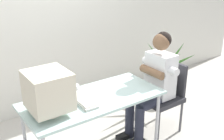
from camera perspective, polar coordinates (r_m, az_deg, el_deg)
The scene contains 8 objects.
wall_back at distance 3.97m, azimuth -11.27°, elevation 13.25°, with size 8.00×0.10×3.00m, color silver.
desk at distance 2.89m, azimuth -3.78°, elevation -6.67°, with size 1.45×0.66×0.73m.
crt_monitor at distance 2.54m, azimuth -12.87°, elevation -4.16°, with size 0.38×0.38×0.40m.
keyboard at distance 2.81m, azimuth -6.31°, elevation -5.99°, with size 0.16×0.47×0.03m.
office_chair at distance 3.54m, azimuth 10.63°, elevation -4.57°, with size 0.45×0.45×0.89m.
person_seated at distance 3.33m, azimuth 8.57°, elevation -2.35°, with size 0.67×0.54×1.29m.
potted_plant at distance 4.31m, azimuth 10.97°, elevation -1.57°, with size 0.80×0.78×0.92m.
desk_mug at distance 2.99m, azimuth -7.62°, elevation -3.76°, with size 0.09×0.10×0.08m.
Camera 1 is at (-1.32, -2.19, 2.03)m, focal length 44.59 mm.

